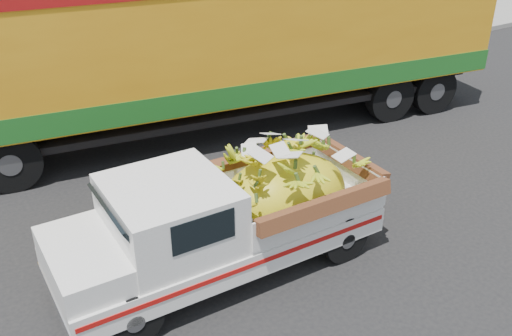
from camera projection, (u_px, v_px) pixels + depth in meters
ground at (285, 266)px, 8.30m from camera, size 100.00×100.00×0.00m
curb at (113, 106)px, 13.60m from camera, size 60.00×0.25×0.15m
sidewalk at (85, 81)px, 15.17m from camera, size 60.00×4.00×0.14m
pickup_truck at (242, 211)px, 7.99m from camera, size 4.63×1.77×1.61m
semi_trailer at (228, 33)px, 11.67m from camera, size 12.07×4.37×3.80m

